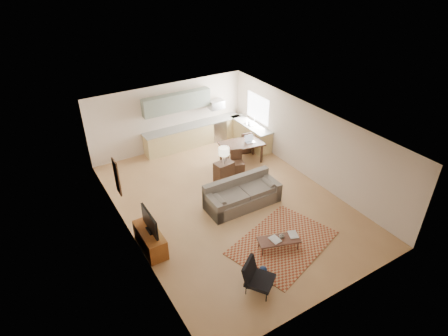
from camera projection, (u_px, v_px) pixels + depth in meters
room at (229, 167)px, 11.54m from camera, size 9.00×9.00×9.00m
kitchen_counter_back at (194, 135)px, 15.45m from camera, size 4.26×0.64×0.92m
kitchen_counter_right at (251, 134)px, 15.49m from camera, size 0.64×2.26×0.92m
kitchen_range at (217, 129)px, 15.94m from camera, size 0.62×0.62×0.90m
kitchen_microwave at (216, 105)px, 15.39m from camera, size 0.62×0.40×0.35m
upper_cabinets at (177, 102)px, 14.52m from camera, size 2.80×0.34×0.70m
window_right at (258, 108)px, 15.06m from camera, size 0.02×1.40×1.05m
wall_art_left at (117, 177)px, 10.67m from camera, size 0.06×0.42×1.10m
triptych at (166, 108)px, 14.55m from camera, size 1.70×0.04×0.50m
rug at (283, 243)px, 10.57m from camera, size 3.36×2.79×0.02m
sofa at (243, 194)px, 11.89m from camera, size 2.52×1.12×0.87m
coffee_table at (278, 244)px, 10.30m from camera, size 1.24×0.81×0.35m
book_a at (272, 241)px, 10.12m from camera, size 0.27×0.35×0.03m
book_b at (289, 235)px, 10.34m from camera, size 0.47×0.50×0.03m
vase at (282, 235)px, 10.22m from camera, size 0.22×0.22×0.16m
armchair at (260, 278)px, 8.95m from camera, size 1.01×1.01×0.83m
tv_credenza at (150, 240)px, 10.25m from camera, size 0.51×1.32×0.61m
tv at (150, 222)px, 9.96m from camera, size 0.10×1.02×0.61m
console_table at (224, 172)px, 13.12m from camera, size 0.69×0.50×0.75m
table_lamp at (224, 155)px, 12.77m from camera, size 0.37×0.37×0.60m
dining_table at (241, 153)px, 14.26m from camera, size 1.72×1.14×0.81m
dining_chair_near at (238, 162)px, 13.52m from camera, size 0.55×0.57×0.92m
dining_chair_far at (245, 141)px, 14.94m from camera, size 0.52×0.54×0.92m
laptop at (250, 139)px, 14.04m from camera, size 0.37×0.30×0.26m
soap_bottle at (249, 123)px, 15.14m from camera, size 0.09×0.09×0.19m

